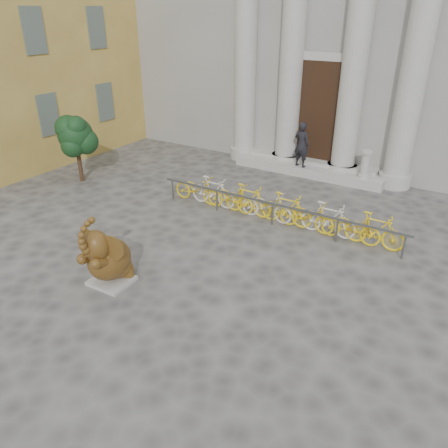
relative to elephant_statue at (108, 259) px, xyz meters
The scene contains 8 objects.
ground 1.33m from the elephant_statue, 20.24° to the left, with size 80.00×80.00×0.00m, color #474442.
classical_building 16.26m from the elephant_statue, 85.99° to the left, with size 22.00×10.70×12.00m.
entrance_steps 9.87m from the elephant_statue, 83.74° to the left, with size 6.00×1.20×0.36m, color #A8A59E.
elephant_statue is the anchor object (origin of this frame).
bike_rack 5.47m from the elephant_statue, 69.99° to the left, with size 8.00×0.53×1.00m.
tree 7.48m from the elephant_statue, 143.28° to the left, with size 1.45×1.32×2.51m.
pedestrian 9.50m from the elephant_statue, 84.95° to the left, with size 0.63×0.42×1.74m, color black.
balustrade_post 10.06m from the elephant_statue, 70.81° to the left, with size 0.42×0.42×1.02m.
Camera 1 is at (5.87, -6.40, 5.95)m, focal length 35.00 mm.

